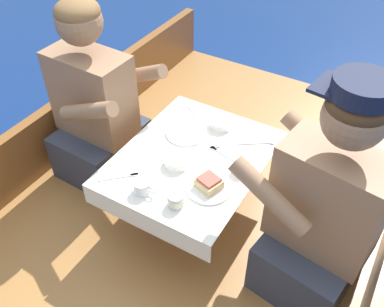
% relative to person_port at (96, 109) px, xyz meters
% --- Properties ---
extents(ground_plane, '(60.00, 60.00, 0.00)m').
position_rel_person_port_xyz_m(ground_plane, '(0.60, -0.05, -0.73)').
color(ground_plane, navy).
extents(boat_deck, '(1.83, 2.93, 0.34)m').
position_rel_person_port_xyz_m(boat_deck, '(0.60, -0.05, -0.56)').
color(boat_deck, '#9E6B38').
rests_on(boat_deck, ground_plane).
extents(gunwale_port, '(0.06, 2.93, 0.34)m').
position_rel_person_port_xyz_m(gunwale_port, '(-0.28, -0.05, -0.22)').
color(gunwale_port, brown).
rests_on(gunwale_port, boat_deck).
extents(gunwale_starboard, '(0.06, 2.93, 0.34)m').
position_rel_person_port_xyz_m(gunwale_starboard, '(1.49, -0.05, -0.22)').
color(gunwale_starboard, brown).
rests_on(gunwale_starboard, boat_deck).
extents(cockpit_table, '(0.61, 0.76, 0.39)m').
position_rel_person_port_xyz_m(cockpit_table, '(0.60, -0.06, -0.04)').
color(cockpit_table, '#B2B2B7').
rests_on(cockpit_table, boat_deck).
extents(person_port, '(0.53, 0.45, 0.96)m').
position_rel_person_port_xyz_m(person_port, '(0.00, 0.00, 0.00)').
color(person_port, '#333847').
rests_on(person_port, boat_deck).
extents(person_starboard, '(0.57, 0.51, 1.01)m').
position_rel_person_port_xyz_m(person_starboard, '(1.21, -0.10, 0.02)').
color(person_starboard, '#333847').
rests_on(person_starboard, boat_deck).
extents(plate_sandwich, '(0.19, 0.19, 0.01)m').
position_rel_person_port_xyz_m(plate_sandwich, '(0.76, -0.19, 0.01)').
color(plate_sandwich, white).
rests_on(plate_sandwich, cockpit_table).
extents(plate_bread, '(0.19, 0.19, 0.01)m').
position_rel_person_port_xyz_m(plate_bread, '(0.50, 0.06, 0.01)').
color(plate_bread, white).
rests_on(plate_bread, cockpit_table).
extents(sandwich, '(0.11, 0.11, 0.05)m').
position_rel_person_port_xyz_m(sandwich, '(0.76, -0.19, 0.03)').
color(sandwich, '#E0BC7F').
rests_on(sandwich, plate_sandwich).
extents(bowl_port_near, '(0.11, 0.11, 0.04)m').
position_rel_person_port_xyz_m(bowl_port_near, '(0.57, -0.14, 0.02)').
color(bowl_port_near, white).
rests_on(bowl_port_near, cockpit_table).
extents(bowl_starboard_near, '(0.11, 0.11, 0.04)m').
position_rel_person_port_xyz_m(bowl_starboard_near, '(0.61, 0.20, 0.02)').
color(bowl_starboard_near, white).
rests_on(bowl_starboard_near, cockpit_table).
extents(coffee_cup_port, '(0.10, 0.07, 0.05)m').
position_rel_person_port_xyz_m(coffee_cup_port, '(0.54, -0.35, 0.03)').
color(coffee_cup_port, white).
rests_on(coffee_cup_port, cockpit_table).
extents(coffee_cup_starboard, '(0.09, 0.06, 0.06)m').
position_rel_person_port_xyz_m(coffee_cup_starboard, '(0.83, -0.03, 0.03)').
color(coffee_cup_starboard, white).
rests_on(coffee_cup_starboard, cockpit_table).
extents(tin_can, '(0.07, 0.07, 0.05)m').
position_rel_person_port_xyz_m(tin_can, '(0.69, -0.34, 0.03)').
color(tin_can, silver).
rests_on(tin_can, cockpit_table).
extents(utensil_spoon_center, '(0.10, 0.15, 0.01)m').
position_rel_person_port_xyz_m(utensil_spoon_center, '(0.64, 0.02, 0.00)').
color(utensil_spoon_center, silver).
rests_on(utensil_spoon_center, cockpit_table).
extents(utensil_spoon_starboard, '(0.15, 0.11, 0.01)m').
position_rel_person_port_xyz_m(utensil_spoon_starboard, '(0.83, 0.18, 0.00)').
color(utensil_spoon_starboard, silver).
rests_on(utensil_spoon_starboard, cockpit_table).
extents(utensil_fork_port, '(0.17, 0.05, 0.00)m').
position_rel_person_port_xyz_m(utensil_fork_port, '(0.71, 0.02, 0.00)').
color(utensil_fork_port, silver).
rests_on(utensil_fork_port, cockpit_table).
extents(utensil_fork_starboard, '(0.14, 0.13, 0.00)m').
position_rel_person_port_xyz_m(utensil_fork_starboard, '(0.42, -0.32, 0.00)').
color(utensil_fork_starboard, silver).
rests_on(utensil_fork_starboard, cockpit_table).
extents(utensil_knife_port, '(0.14, 0.11, 0.00)m').
position_rel_person_port_xyz_m(utensil_knife_port, '(0.44, 0.22, 0.00)').
color(utensil_knife_port, silver).
rests_on(utensil_knife_port, cockpit_table).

